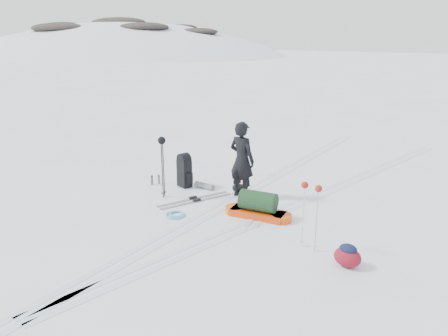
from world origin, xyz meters
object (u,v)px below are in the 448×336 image
at_px(pulk_sled, 258,207).
at_px(ski_poles_black, 162,148).
at_px(skier, 242,160).
at_px(expedition_rucksack, 187,172).

height_order(pulk_sled, ski_poles_black, ski_poles_black).
bearing_deg(ski_poles_black, skier, 49.04).
bearing_deg(ski_poles_black, pulk_sled, 19.96).
distance_m(expedition_rucksack, ski_poles_black, 1.22).
xyz_separation_m(pulk_sled, expedition_rucksack, (-2.55, 0.52, 0.19)).
height_order(pulk_sled, expedition_rucksack, expedition_rucksack).
bearing_deg(skier, ski_poles_black, 39.96).
xyz_separation_m(expedition_rucksack, ski_poles_black, (0.06, -0.90, 0.82)).
xyz_separation_m(skier, expedition_rucksack, (-1.56, -0.26, -0.52)).
height_order(skier, pulk_sled, skier).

